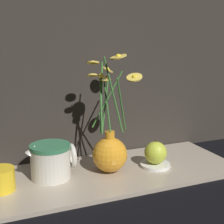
{
  "coord_description": "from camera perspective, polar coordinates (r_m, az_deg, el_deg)",
  "views": [
    {
      "loc": [
        -0.35,
        -0.86,
        0.41
      ],
      "look_at": [
        -0.0,
        0.0,
        0.2
      ],
      "focal_mm": 50.0,
      "sensor_mm": 36.0,
      "label": 1
    }
  ],
  "objects": [
    {
      "name": "ground_plane",
      "position": [
        1.01,
        0.17,
        -11.29
      ],
      "size": [
        6.0,
        6.0,
        0.0
      ],
      "primitive_type": "plane",
      "color": "black"
    },
    {
      "name": "shelf",
      "position": [
        1.01,
        0.17,
        -10.98
      ],
      "size": [
        0.81,
        0.32,
        0.01
      ],
      "color": "tan",
      "rests_on": "ground_plane"
    },
    {
      "name": "backdrop_wall",
      "position": [
        1.1,
        -3.51,
        19.83
      ],
      "size": [
        1.31,
        0.02,
        1.1
      ],
      "color": "#2D2823",
      "rests_on": "ground_plane"
    },
    {
      "name": "vase_with_flowers",
      "position": [
        0.98,
        -0.45,
        -6.84
      ],
      "size": [
        0.16,
        0.2,
        0.37
      ],
      "color": "orange",
      "rests_on": "shelf"
    },
    {
      "name": "yellow_mug",
      "position": [
        0.92,
        -19.83,
        -11.55
      ],
      "size": [
        0.09,
        0.08,
        0.06
      ],
      "color": "yellow",
      "rests_on": "shelf"
    },
    {
      "name": "ceramic_pitcher",
      "position": [
        0.96,
        -11.06,
        -8.49
      ],
      "size": [
        0.15,
        0.12,
        0.12
      ],
      "color": "beige",
      "rests_on": "shelf"
    },
    {
      "name": "saucer_plate",
      "position": [
        1.05,
        7.89,
        -9.53
      ],
      "size": [
        0.1,
        0.1,
        0.01
      ],
      "color": "white",
      "rests_on": "shelf"
    },
    {
      "name": "orange_fruit",
      "position": [
        1.04,
        7.96,
        -7.38
      ],
      "size": [
        0.07,
        0.07,
        0.08
      ],
      "color": "#B7C638",
      "rests_on": "saucer_plate"
    }
  ]
}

